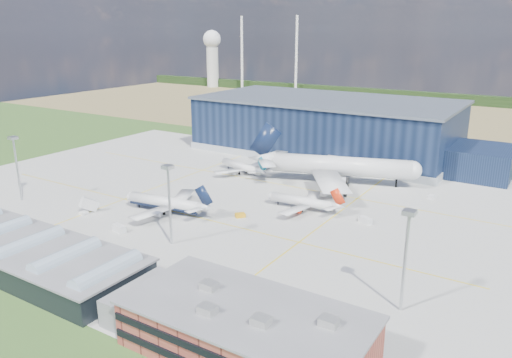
{
  "coord_description": "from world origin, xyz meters",
  "views": [
    {
      "loc": [
        99.2,
        -126.72,
        58.18
      ],
      "look_at": [
        7.98,
        17.87,
        6.57
      ],
      "focal_mm": 35.0,
      "sensor_mm": 36.0,
      "label": 1
    }
  ],
  "objects_px": {
    "gse_tug_b": "(240,215)",
    "gse_tug_c": "(272,161)",
    "airstair": "(89,207)",
    "gse_cart_b": "(256,169)",
    "car_a": "(299,326)",
    "gse_cart_a": "(431,197)",
    "hangar": "(331,129)",
    "light_mast_east": "(406,244)",
    "car_b": "(263,315)",
    "airliner_navy": "(165,196)",
    "gse_van_a": "(119,228)",
    "gse_van_c": "(301,319)",
    "airliner_red": "(302,197)",
    "airliner_widebody": "(341,156)",
    "gse_tug_a": "(71,243)",
    "gse_van_b": "(365,220)",
    "light_mast_center": "(169,192)",
    "airliner_regional": "(241,163)",
    "ops_building": "(246,330)",
    "light_mast_west": "(16,158)"
  },
  "relations": [
    {
      "from": "airliner_widebody",
      "to": "car_b",
      "type": "xyz_separation_m",
      "value": [
        23.96,
        -96.51,
        -10.54
      ]
    },
    {
      "from": "gse_tug_b",
      "to": "car_b",
      "type": "xyz_separation_m",
      "value": [
        36.53,
        -45.44,
        -0.11
      ]
    },
    {
      "from": "ops_building",
      "to": "airliner_regional",
      "type": "distance_m",
      "value": 121.03
    },
    {
      "from": "gse_tug_c",
      "to": "car_a",
      "type": "distance_m",
      "value": 130.05
    },
    {
      "from": "ops_building",
      "to": "light_mast_east",
      "type": "relative_size",
      "value": 2.0
    },
    {
      "from": "gse_van_a",
      "to": "car_a",
      "type": "height_order",
      "value": "gse_van_a"
    },
    {
      "from": "airliner_navy",
      "to": "ops_building",
      "type": "bearing_deg",
      "value": 135.38
    },
    {
      "from": "gse_tug_c",
      "to": "gse_van_c",
      "type": "relative_size",
      "value": 0.72
    },
    {
      "from": "gse_tug_a",
      "to": "car_b",
      "type": "relative_size",
      "value": 1.05
    },
    {
      "from": "airliner_red",
      "to": "gse_cart_a",
      "type": "relative_size",
      "value": 9.35
    },
    {
      "from": "gse_cart_a",
      "to": "hangar",
      "type": "bearing_deg",
      "value": 155.44
    },
    {
      "from": "gse_tug_c",
      "to": "gse_van_c",
      "type": "bearing_deg",
      "value": -37.38
    },
    {
      "from": "gse_cart_a",
      "to": "light_mast_east",
      "type": "bearing_deg",
      "value": -67.86
    },
    {
      "from": "gse_tug_c",
      "to": "car_b",
      "type": "height_order",
      "value": "gse_tug_c"
    },
    {
      "from": "gse_van_c",
      "to": "hangar",
      "type": "bearing_deg",
      "value": 13.1
    },
    {
      "from": "gse_van_a",
      "to": "gse_van_c",
      "type": "height_order",
      "value": "gse_van_c"
    },
    {
      "from": "hangar",
      "to": "airstair",
      "type": "distance_m",
      "value": 124.83
    },
    {
      "from": "airliner_widebody",
      "to": "gse_van_c",
      "type": "height_order",
      "value": "airliner_widebody"
    },
    {
      "from": "gse_tug_b",
      "to": "gse_tug_c",
      "type": "relative_size",
      "value": 0.88
    },
    {
      "from": "light_mast_east",
      "to": "airliner_red",
      "type": "xyz_separation_m",
      "value": [
        -46.67,
        44.31,
        -10.83
      ]
    },
    {
      "from": "airliner_widebody",
      "to": "car_a",
      "type": "distance_m",
      "value": 102.31
    },
    {
      "from": "light_mast_east",
      "to": "car_a",
      "type": "bearing_deg",
      "value": -130.3
    },
    {
      "from": "airliner_regional",
      "to": "gse_tug_b",
      "type": "distance_m",
      "value": 51.11
    },
    {
      "from": "gse_cart_a",
      "to": "gse_tug_c",
      "type": "distance_m",
      "value": 74.15
    },
    {
      "from": "light_mast_west",
      "to": "gse_tug_b",
      "type": "xyz_separation_m",
      "value": [
        74.86,
        27.44,
        -14.76
      ]
    },
    {
      "from": "gse_tug_c",
      "to": "ops_building",
      "type": "bearing_deg",
      "value": -42.03
    },
    {
      "from": "airliner_widebody",
      "to": "gse_cart_b",
      "type": "xyz_separation_m",
      "value": [
        -37.81,
        -1.28,
        -10.47
      ]
    },
    {
      "from": "hangar",
      "to": "gse_van_c",
      "type": "bearing_deg",
      "value": -68.17
    },
    {
      "from": "airliner_navy",
      "to": "car_b",
      "type": "height_order",
      "value": "airliner_navy"
    },
    {
      "from": "ops_building",
      "to": "gse_van_c",
      "type": "height_order",
      "value": "ops_building"
    },
    {
      "from": "light_mast_center",
      "to": "airliner_regional",
      "type": "bearing_deg",
      "value": 108.32
    },
    {
      "from": "gse_van_b",
      "to": "airliner_navy",
      "type": "bearing_deg",
      "value": 139.3
    },
    {
      "from": "car_a",
      "to": "gse_tug_c",
      "type": "bearing_deg",
      "value": 52.06
    },
    {
      "from": "gse_tug_a",
      "to": "gse_cart_b",
      "type": "distance_m",
      "value": 93.26
    },
    {
      "from": "ops_building",
      "to": "airliner_widebody",
      "type": "distance_m",
      "value": 112.14
    },
    {
      "from": "hangar",
      "to": "ops_building",
      "type": "height_order",
      "value": "hangar"
    },
    {
      "from": "hangar",
      "to": "gse_cart_b",
      "type": "distance_m",
      "value": 50.58
    },
    {
      "from": "gse_tug_c",
      "to": "car_a",
      "type": "bearing_deg",
      "value": -37.67
    },
    {
      "from": "gse_cart_b",
      "to": "car_a",
      "type": "distance_m",
      "value": 118.26
    },
    {
      "from": "airstair",
      "to": "car_a",
      "type": "distance_m",
      "value": 92.41
    },
    {
      "from": "gse_tug_c",
      "to": "gse_van_c",
      "type": "height_order",
      "value": "gse_van_c"
    },
    {
      "from": "gse_van_b",
      "to": "gse_tug_c",
      "type": "relative_size",
      "value": 1.21
    },
    {
      "from": "light_mast_east",
      "to": "airstair",
      "type": "xyz_separation_m",
      "value": [
        -104.83,
        4.73,
        -13.66
      ]
    },
    {
      "from": "light_mast_east",
      "to": "airliner_navy",
      "type": "relative_size",
      "value": 0.68
    },
    {
      "from": "airliner_red",
      "to": "gse_tug_c",
      "type": "height_order",
      "value": "airliner_red"
    },
    {
      "from": "airstair",
      "to": "gse_cart_b",
      "type": "bearing_deg",
      "value": 98.8
    },
    {
      "from": "airliner_navy",
      "to": "car_a",
      "type": "distance_m",
      "value": 77.4
    },
    {
      "from": "gse_cart_a",
      "to": "car_a",
      "type": "distance_m",
      "value": 97.1
    },
    {
      "from": "ops_building",
      "to": "gse_cart_a",
      "type": "bearing_deg",
      "value": 86.18
    },
    {
      "from": "airliner_red",
      "to": "gse_van_a",
      "type": "height_order",
      "value": "airliner_red"
    }
  ]
}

